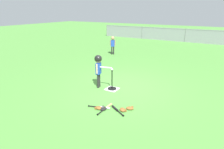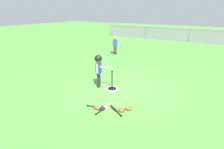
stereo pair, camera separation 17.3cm
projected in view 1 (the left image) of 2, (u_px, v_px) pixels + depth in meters
ground_plane at (122, 87)px, 6.93m from camera, size 60.00×60.00×0.00m
home_plate at (112, 89)px, 6.78m from camera, size 0.44×0.44×0.01m
batting_tee at (112, 86)px, 6.75m from camera, size 0.32×0.32×0.70m
baseball_on_tee at (112, 69)px, 6.54m from camera, size 0.07×0.07×0.07m
batter_child at (98, 65)px, 6.65m from camera, size 0.64×0.34×1.21m
fielder_deep_center at (113, 43)px, 11.76m from camera, size 0.30×0.23×1.14m
spare_bat_silver at (102, 107)px, 5.45m from camera, size 0.64×0.25×0.06m
spare_bat_wood at (107, 107)px, 5.44m from camera, size 0.07×0.71×0.06m
spare_bat_black at (116, 109)px, 5.35m from camera, size 0.55×0.36×0.06m
glove_by_plate at (123, 110)px, 5.31m from camera, size 0.27×0.27×0.07m
glove_near_bats at (104, 109)px, 5.37m from camera, size 0.18×0.23×0.07m
glove_tossed_aside at (99, 108)px, 5.41m from camera, size 0.23×0.18×0.07m
glove_outfield_drop at (130, 108)px, 5.40m from camera, size 0.26×0.23×0.07m
outfield_fence at (185, 35)px, 16.28m from camera, size 16.06×0.06×1.15m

